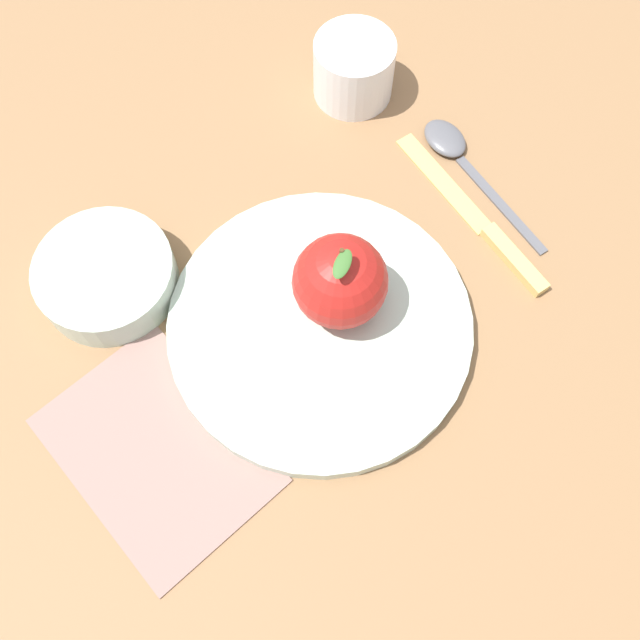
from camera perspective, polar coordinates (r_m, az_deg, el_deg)
name	(u,v)px	position (r m, az deg, el deg)	size (l,w,h in m)	color
ground_plane	(338,303)	(0.62, 1.47, 1.39)	(2.40, 2.40, 0.00)	olive
dinner_plate	(320,325)	(0.60, 0.00, -0.41)	(0.26, 0.26, 0.02)	#B2C6B2
apple	(335,282)	(0.56, 1.19, 3.10)	(0.08, 0.08, 0.09)	#B21E19
side_bowl	(105,274)	(0.63, -16.89, 3.54)	(0.12, 0.12, 0.03)	#B2C6B2
cup	(354,66)	(0.72, 2.74, 19.73)	(0.08, 0.08, 0.06)	white
knife	(483,225)	(0.66, 12.98, 7.46)	(0.18, 0.12, 0.01)	#D8B766
spoon	(457,152)	(0.70, 10.97, 13.12)	(0.16, 0.11, 0.01)	#59595E
linen_napkin	(157,450)	(0.58, -13.02, -10.15)	(0.13, 0.18, 0.00)	gray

